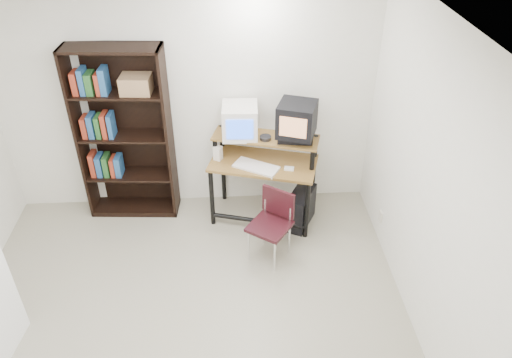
{
  "coord_description": "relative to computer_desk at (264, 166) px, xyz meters",
  "views": [
    {
      "loc": [
        0.43,
        -2.85,
        3.59
      ],
      "look_at": [
        0.67,
        1.1,
        0.86
      ],
      "focal_mm": 35.0,
      "sensor_mm": 36.0,
      "label": 1
    }
  ],
  "objects": [
    {
      "name": "computer_desk",
      "position": [
        0.0,
        0.0,
        0.0
      ],
      "size": [
        1.23,
        0.84,
        0.98
      ],
      "rotation": [
        0.0,
        0.0,
        -0.27
      ],
      "color": "olive",
      "rests_on": "floor"
    },
    {
      "name": "crt_monitor",
      "position": [
        -0.24,
        0.15,
        0.46
      ],
      "size": [
        0.38,
        0.39,
        0.35
      ],
      "rotation": [
        0.0,
        0.0,
        -0.05
      ],
      "color": "white",
      "rests_on": "computer_desk"
    },
    {
      "name": "school_chair",
      "position": [
        0.05,
        -0.63,
        -0.23
      ],
      "size": [
        0.52,
        0.52,
        0.74
      ],
      "rotation": [
        0.0,
        0.0,
        -0.61
      ],
      "color": "black",
      "rests_on": "floor"
    },
    {
      "name": "mousepad",
      "position": [
        0.24,
        -0.16,
        0.04
      ],
      "size": [
        0.24,
        0.2,
        0.01
      ],
      "primitive_type": "cube",
      "rotation": [
        0.0,
        0.0,
        -0.1
      ],
      "color": "black",
      "rests_on": "computer_desk"
    },
    {
      "name": "pc_tower",
      "position": [
        0.4,
        -0.16,
        -0.47
      ],
      "size": [
        0.39,
        0.49,
        0.42
      ],
      "primitive_type": "cube",
      "rotation": [
        0.0,
        0.0,
        -0.48
      ],
      "color": "black",
      "rests_on": "floor"
    },
    {
      "name": "floor",
      "position": [
        -0.79,
        -1.62,
        -0.68
      ],
      "size": [
        4.0,
        4.0,
        0.01
      ],
      "primitive_type": "cube",
      "color": "#A7A08A",
      "rests_on": "ground"
    },
    {
      "name": "cd_spindle",
      "position": [
        0.02,
        0.03,
        0.32
      ],
      "size": [
        0.16,
        0.16,
        0.05
      ],
      "primitive_type": "cylinder",
      "rotation": [
        0.0,
        0.0,
        -0.43
      ],
      "color": "#26262B",
      "rests_on": "computer_desk"
    },
    {
      "name": "crt_tv",
      "position": [
        0.33,
        0.0,
        0.54
      ],
      "size": [
        0.47,
        0.46,
        0.35
      ],
      "rotation": [
        0.0,
        0.0,
        -0.34
      ],
      "color": "black",
      "rests_on": "vcr"
    },
    {
      "name": "desk_speaker",
      "position": [
        -0.48,
        0.07,
        0.13
      ],
      "size": [
        0.11,
        0.1,
        0.17
      ],
      "primitive_type": "cube",
      "rotation": [
        0.0,
        0.0,
        -0.51
      ],
      "color": "white",
      "rests_on": "computer_desk"
    },
    {
      "name": "back_wall",
      "position": [
        -0.79,
        0.38,
        0.62
      ],
      "size": [
        4.0,
        0.01,
        2.6
      ],
      "primitive_type": "cube",
      "color": "white",
      "rests_on": "floor"
    },
    {
      "name": "bookshelf",
      "position": [
        -1.47,
        0.24,
        0.32
      ],
      "size": [
        1.0,
        0.4,
        1.95
      ],
      "rotation": [
        0.0,
        0.0,
        -0.07
      ],
      "color": "black",
      "rests_on": "floor"
    },
    {
      "name": "wall_outlet",
      "position": [
        1.2,
        -0.47,
        -0.38
      ],
      "size": [
        0.02,
        0.08,
        0.12
      ],
      "primitive_type": "cube",
      "color": "beige",
      "rests_on": "right_wall"
    },
    {
      "name": "keyboard",
      "position": [
        -0.09,
        -0.12,
        0.06
      ],
      "size": [
        0.51,
        0.42,
        0.03
      ],
      "primitive_type": "cube",
      "rotation": [
        0.0,
        0.0,
        -0.53
      ],
      "color": "white",
      "rests_on": "computer_desk"
    },
    {
      "name": "mouse",
      "position": [
        0.25,
        -0.18,
        0.06
      ],
      "size": [
        0.11,
        0.08,
        0.03
      ],
      "primitive_type": "cube",
      "rotation": [
        0.0,
        0.0,
        -0.23
      ],
      "color": "white",
      "rests_on": "mousepad"
    },
    {
      "name": "vcr",
      "position": [
        0.33,
        0.02,
        0.33
      ],
      "size": [
        0.39,
        0.31,
        0.08
      ],
      "primitive_type": "cube",
      "rotation": [
        0.0,
        0.0,
        -0.14
      ],
      "color": "black",
      "rests_on": "computer_desk"
    },
    {
      "name": "ceiling",
      "position": [
        -0.79,
        -1.62,
        1.92
      ],
      "size": [
        4.0,
        4.0,
        0.01
      ],
      "primitive_type": "cube",
      "color": "white",
      "rests_on": "back_wall"
    },
    {
      "name": "right_wall",
      "position": [
        1.21,
        -1.62,
        0.62
      ],
      "size": [
        0.01,
        4.0,
        2.6
      ],
      "primitive_type": "cube",
      "color": "white",
      "rests_on": "floor"
    }
  ]
}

